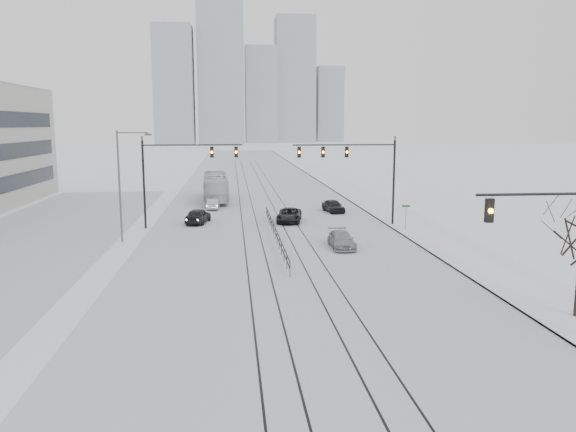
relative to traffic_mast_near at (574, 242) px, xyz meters
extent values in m
plane|color=white|center=(-10.79, -6.00, -4.56)|extent=(500.00, 500.00, 0.00)
cube|color=silver|center=(-10.79, 54.00, -4.55)|extent=(22.00, 260.00, 0.02)
cube|color=white|center=(2.71, 54.00, -4.48)|extent=(5.00, 260.00, 0.16)
cube|color=gray|center=(0.26, 54.00, -4.50)|extent=(0.10, 260.00, 0.12)
cube|color=silver|center=(-30.79, 29.00, -4.55)|extent=(14.00, 60.00, 0.03)
cube|color=black|center=(-13.39, 34.00, -4.54)|extent=(0.10, 180.00, 0.01)
cube|color=black|center=(-11.99, 34.00, -4.54)|extent=(0.10, 180.00, 0.01)
cube|color=black|center=(-9.59, 34.00, -4.54)|extent=(0.10, 180.00, 0.01)
cube|color=black|center=(-8.19, 34.00, -4.54)|extent=(0.10, 180.00, 0.01)
cube|color=#9498A2|center=(-40.79, 254.00, 22.94)|extent=(18.00, 18.00, 55.00)
cube|color=#9498A2|center=(-18.79, 262.00, 31.44)|extent=(22.00, 22.00, 72.00)
cube|color=#9498A2|center=(1.21, 270.00, 19.44)|extent=(16.00, 16.00, 48.00)
cube|color=#9498A2|center=(19.21, 278.00, 27.44)|extent=(20.00, 20.00, 64.00)
cube|color=#9498A2|center=(39.21, 286.00, 15.44)|extent=(14.00, 14.00, 40.00)
cylinder|color=black|center=(-1.39, 0.00, 2.04)|extent=(6.00, 0.12, 0.12)
cube|color=black|center=(-3.79, 0.00, 1.39)|extent=(0.32, 0.24, 1.00)
sphere|color=orange|center=(-3.79, -0.14, 1.39)|extent=(0.22, 0.22, 0.22)
cylinder|color=black|center=(0.71, 29.00, -0.56)|extent=(0.20, 0.20, 8.00)
cylinder|color=black|center=(-4.04, 29.00, 3.04)|extent=(9.50, 0.12, 0.12)
cube|color=black|center=(-8.19, 29.00, 2.39)|extent=(0.32, 0.24, 1.00)
sphere|color=orange|center=(-8.19, 28.86, 2.39)|extent=(0.22, 0.22, 0.22)
cube|color=black|center=(-5.99, 29.00, 2.39)|extent=(0.32, 0.24, 1.00)
sphere|color=orange|center=(-5.99, 28.86, 2.39)|extent=(0.22, 0.22, 0.22)
cube|color=black|center=(-3.79, 29.00, 2.39)|extent=(0.32, 0.24, 1.00)
sphere|color=orange|center=(-3.79, 28.86, 2.39)|extent=(0.22, 0.22, 0.22)
cylinder|color=black|center=(-22.29, 30.00, -0.56)|extent=(0.20, 0.20, 8.00)
cylinder|color=black|center=(-17.79, 30.00, 3.04)|extent=(9.00, 0.12, 0.12)
cube|color=black|center=(-13.89, 30.00, 2.39)|extent=(0.32, 0.24, 1.00)
sphere|color=orange|center=(-13.89, 29.86, 2.39)|extent=(0.22, 0.22, 0.22)
cube|color=black|center=(-16.09, 30.00, 2.39)|extent=(0.32, 0.24, 1.00)
sphere|color=orange|center=(-16.09, 29.86, 2.39)|extent=(0.22, 0.22, 0.22)
cylinder|color=#595B60|center=(-23.29, 24.00, -0.06)|extent=(0.16, 0.16, 9.00)
cylinder|color=#595B60|center=(-22.09, 24.00, 4.24)|extent=(2.40, 0.10, 0.10)
cube|color=#595B60|center=(-20.89, 24.00, 4.09)|extent=(0.50, 0.25, 0.18)
cube|color=black|center=(-10.79, 24.00, -3.61)|extent=(0.06, 24.00, 0.06)
cube|color=black|center=(-10.79, 24.00, -4.01)|extent=(0.06, 24.00, 0.06)
cylinder|color=#595B60|center=(1.01, 26.00, -3.36)|extent=(0.06, 0.06, 2.40)
cube|color=#0C4C19|center=(1.01, 26.00, -2.26)|extent=(0.70, 0.04, 0.18)
imported|color=black|center=(-17.62, 32.06, -3.83)|extent=(2.59, 4.58, 1.47)
imported|color=#ADB0B5|center=(-16.42, 41.20, -3.95)|extent=(1.49, 3.77, 1.22)
imported|color=black|center=(-8.79, 31.91, -3.89)|extent=(3.04, 5.17, 1.35)
imported|color=gray|center=(-5.95, 19.95, -3.94)|extent=(1.78, 4.30, 1.25)
imported|color=black|center=(-3.38, 37.65, -3.88)|extent=(2.30, 4.21, 1.36)
imported|color=silver|center=(-16.35, 48.17, -2.84)|extent=(3.37, 12.46, 3.44)
camera|label=1|loc=(-14.32, -21.84, 4.89)|focal=35.00mm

